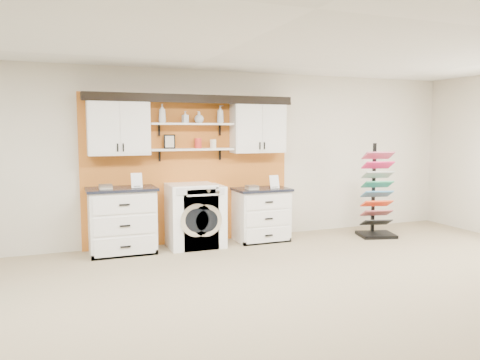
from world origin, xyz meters
name	(u,v)px	position (x,y,z in m)	size (l,w,h in m)	color
floor	(311,343)	(0.00, 0.00, 0.00)	(10.00, 10.00, 0.00)	gray
ceiling	(317,9)	(0.00, 0.00, 2.80)	(10.00, 10.00, 0.00)	white
wall_back	(189,157)	(0.00, 4.00, 1.40)	(10.00, 10.00, 0.00)	beige
accent_panel	(190,169)	(0.00, 3.96, 1.20)	(3.40, 0.07, 2.40)	#BE6520
upper_cabinet_left	(118,127)	(-1.13, 3.79, 1.88)	(0.90, 0.35, 0.84)	white
upper_cabinet_right	(258,127)	(1.13, 3.79, 1.88)	(0.90, 0.35, 0.84)	white
shelf_lower	(192,149)	(0.00, 3.80, 1.53)	(1.32, 0.28, 0.03)	white
shelf_upper	(192,124)	(0.00, 3.80, 1.93)	(1.32, 0.28, 0.03)	white
crown_molding	(191,98)	(0.00, 3.81, 2.33)	(3.30, 0.41, 0.13)	black
picture_frame	(169,142)	(-0.35, 3.85, 1.66)	(0.18, 0.02, 0.22)	black
canister_red	(198,143)	(0.10, 3.80, 1.62)	(0.11, 0.11, 0.16)	red
canister_cream	(213,144)	(0.35, 3.80, 1.61)	(0.10, 0.10, 0.14)	silver
base_cabinet_left	(122,221)	(-1.13, 3.64, 0.49)	(1.01, 0.66, 0.99)	white
base_cabinet_right	(261,214)	(1.13, 3.64, 0.44)	(0.90, 0.66, 0.88)	white
washer	(191,215)	(-0.08, 3.64, 0.50)	(0.72, 0.71, 1.00)	white
dryer	(200,216)	(0.08, 3.64, 0.48)	(0.69, 0.71, 0.97)	white
sample_rack	(376,207)	(3.11, 3.20, 0.52)	(0.69, 0.62, 1.61)	black
soap_bottle_a	(162,113)	(-0.47, 3.80, 2.09)	(0.11, 0.11, 0.29)	silver
soap_bottle_b	(185,117)	(-0.11, 3.80, 2.04)	(0.08, 0.09, 0.19)	silver
soap_bottle_c	(199,117)	(0.12, 3.80, 2.04)	(0.14, 0.14, 0.18)	silver
soap_bottle_d	(220,114)	(0.47, 3.80, 2.09)	(0.11, 0.11, 0.28)	silver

